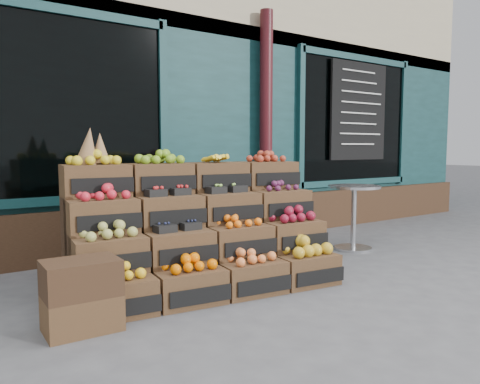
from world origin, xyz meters
TOP-DOWN VIEW (x-y plane):
  - ground at (0.00, 0.00)m, footprint 60.00×60.00m
  - shop_facade at (0.00, 5.11)m, footprint 12.00×6.24m
  - crate_display at (-0.74, 0.62)m, footprint 2.50×1.44m
  - spare_crates at (-2.00, 0.10)m, footprint 0.53×0.37m
  - bistro_table at (1.63, 0.79)m, footprint 0.66×0.66m
  - shopkeeper at (-1.23, 2.61)m, footprint 0.80×0.55m

SIDE VIEW (x-z plane):
  - ground at x=0.00m, z-range 0.00..0.00m
  - spare_crates at x=-2.00m, z-range 0.00..0.51m
  - crate_display at x=-0.74m, z-range -0.28..1.20m
  - bistro_table at x=1.63m, z-range 0.10..0.93m
  - shopkeeper at x=-1.23m, z-range 0.00..2.12m
  - shop_facade at x=0.00m, z-range 0.00..4.80m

